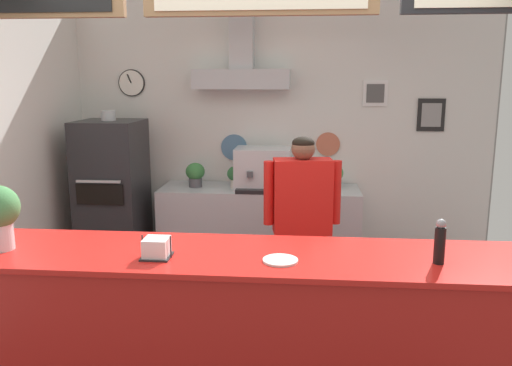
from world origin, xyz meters
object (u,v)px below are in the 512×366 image
object	(u,v)px
pizza_oven	(113,199)
shop_worker	(302,229)
potted_oregano	(334,175)
condiment_plate	(280,260)
napkin_holder	(157,248)
potted_sage	(235,175)
potted_rosemary	(195,174)
pepper_grinder	(440,242)
espresso_machine	(263,169)

from	to	relation	value
pizza_oven	shop_worker	xyz separation A→B (m)	(1.92, -1.00, 0.03)
pizza_oven	potted_oregano	size ratio (longest dim) A/B	6.74
condiment_plate	napkin_holder	bearing A→B (deg)	179.60
potted_sage	potted_oregano	size ratio (longest dim) A/B	0.89
potted_sage	potted_oregano	world-z (taller)	potted_oregano
potted_rosemary	pepper_grinder	world-z (taller)	pepper_grinder
pizza_oven	potted_rosemary	world-z (taller)	pizza_oven
pizza_oven	napkin_holder	size ratio (longest dim) A/B	10.61
shop_worker	condiment_plate	xyz separation A→B (m)	(-0.11, -1.42, 0.25)
potted_sage	potted_rosemary	world-z (taller)	potted_rosemary
espresso_machine	potted_rosemary	distance (m)	0.71
pizza_oven	condiment_plate	bearing A→B (deg)	-53.22
espresso_machine	napkin_holder	xyz separation A→B (m)	(-0.37, -2.64, 0.02)
potted_oregano	condiment_plate	bearing A→B (deg)	-99.02
potted_rosemary	napkin_holder	xyz separation A→B (m)	(0.34, -2.66, 0.09)
potted_rosemary	condiment_plate	bearing A→B (deg)	-69.37
potted_oregano	napkin_holder	world-z (taller)	napkin_holder
potted_sage	shop_worker	bearing A→B (deg)	-60.93
napkin_holder	pepper_grinder	bearing A→B (deg)	1.53
pepper_grinder	potted_oregano	bearing A→B (deg)	98.24
espresso_machine	shop_worker	bearing A→B (deg)	-71.72
shop_worker	potted_sage	distance (m)	1.44
shop_worker	espresso_machine	xyz separation A→B (m)	(-0.41, 1.23, 0.27)
pepper_grinder	napkin_holder	xyz separation A→B (m)	(-1.48, -0.04, -0.07)
condiment_plate	pepper_grinder	bearing A→B (deg)	3.09
shop_worker	pepper_grinder	distance (m)	1.59
pizza_oven	espresso_machine	distance (m)	1.56
shop_worker	condiment_plate	world-z (taller)	shop_worker
potted_sage	condiment_plate	world-z (taller)	potted_sage
potted_oregano	pepper_grinder	world-z (taller)	pepper_grinder
espresso_machine	potted_sage	bearing A→B (deg)	176.90
pizza_oven	condiment_plate	size ratio (longest dim) A/B	9.19
espresso_machine	potted_oregano	world-z (taller)	espresso_machine
pizza_oven	napkin_holder	distance (m)	2.69
potted_rosemary	napkin_holder	bearing A→B (deg)	-82.67
espresso_machine	potted_sage	world-z (taller)	espresso_machine
pizza_oven	potted_sage	bearing A→B (deg)	11.18
condiment_plate	potted_rosemary	bearing A→B (deg)	110.63
pepper_grinder	potted_sage	bearing A→B (deg)	118.07
shop_worker	condiment_plate	bearing A→B (deg)	77.54
potted_oregano	condiment_plate	size ratio (longest dim) A/B	1.36
potted_sage	condiment_plate	size ratio (longest dim) A/B	1.22
shop_worker	potted_rosemary	xyz separation A→B (m)	(-1.12, 1.25, 0.20)
shop_worker	potted_sage	bearing A→B (deg)	-68.88
potted_sage	pepper_grinder	size ratio (longest dim) A/B	0.95
potted_sage	espresso_machine	bearing A→B (deg)	-3.10
espresso_machine	condiment_plate	size ratio (longest dim) A/B	3.02
espresso_machine	pepper_grinder	xyz separation A→B (m)	(1.11, -2.60, 0.09)
potted_sage	napkin_holder	world-z (taller)	napkin_holder
pizza_oven	pepper_grinder	world-z (taller)	pizza_oven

